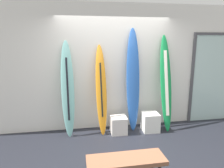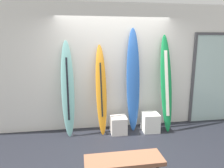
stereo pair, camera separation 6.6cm
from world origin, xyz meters
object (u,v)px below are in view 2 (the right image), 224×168
at_px(surfboard_emerald, 166,84).
at_px(surfboard_sunset, 101,90).
at_px(surfboard_cobalt, 133,80).
at_px(display_block_center, 150,122).
at_px(glass_door, 213,77).
at_px(surfboard_seafoam, 68,90).
at_px(display_block_left, 119,125).
at_px(bench, 124,162).

bearing_deg(surfboard_emerald, surfboard_sunset, 178.40).
height_order(surfboard_sunset, surfboard_cobalt, surfboard_cobalt).
bearing_deg(display_block_center, glass_door, 12.26).
height_order(surfboard_seafoam, display_block_left, surfboard_seafoam).
xyz_separation_m(surfboard_sunset, display_block_center, (1.08, -0.14, -0.74)).
height_order(surfboard_sunset, display_block_left, surfboard_sunset).
bearing_deg(glass_door, surfboard_cobalt, -175.18).
bearing_deg(display_block_center, display_block_left, 179.34).
bearing_deg(bench, glass_door, 37.53).
xyz_separation_m(surfboard_cobalt, display_block_center, (0.37, -0.20, -0.93)).
bearing_deg(surfboard_cobalt, bench, -108.03).
distance_m(surfboard_seafoam, bench, 2.11).
relative_size(surfboard_emerald, glass_door, 0.98).
xyz_separation_m(surfboard_seafoam, surfboard_emerald, (2.16, -0.05, 0.06)).
height_order(surfboard_cobalt, surfboard_emerald, surfboard_cobalt).
bearing_deg(surfboard_seafoam, bench, -66.72).
distance_m(surfboard_emerald, bench, 2.35).
xyz_separation_m(surfboard_emerald, glass_door, (1.34, 0.27, 0.07)).
bearing_deg(surfboard_cobalt, surfboard_seafoam, -178.45).
bearing_deg(glass_door, surfboard_emerald, -168.70).
height_order(surfboard_seafoam, surfboard_emerald, surfboard_emerald).
distance_m(surfboard_seafoam, glass_door, 3.51).
bearing_deg(surfboard_sunset, surfboard_seafoam, 178.84).
bearing_deg(surfboard_sunset, display_block_center, -7.57).
bearing_deg(glass_door, display_block_center, -167.74).
relative_size(surfboard_seafoam, glass_door, 0.92).
xyz_separation_m(glass_door, bench, (-2.70, -2.07, -0.72)).
xyz_separation_m(surfboard_emerald, display_block_center, (-0.37, -0.10, -0.85)).
height_order(surfboard_seafoam, surfboard_sunset, surfboard_seafoam).
distance_m(surfboard_sunset, bench, 1.93).
height_order(display_block_left, glass_door, glass_door).
relative_size(display_block_left, display_block_center, 0.91).
relative_size(surfboard_cobalt, glass_door, 1.04).
bearing_deg(surfboard_seafoam, surfboard_cobalt, 1.55).
distance_m(surfboard_sunset, surfboard_cobalt, 0.74).
xyz_separation_m(surfboard_seafoam, bench, (0.80, -1.86, -0.59)).
bearing_deg(surfboard_seafoam, display_block_left, -8.05).
bearing_deg(surfboard_sunset, surfboard_emerald, -1.60).
xyz_separation_m(display_block_left, bench, (-0.26, -1.71, 0.22)).
relative_size(surfboard_sunset, bench, 1.82).
xyz_separation_m(surfboard_sunset, bench, (0.10, -1.85, -0.54)).
bearing_deg(display_block_left, bench, -98.65).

